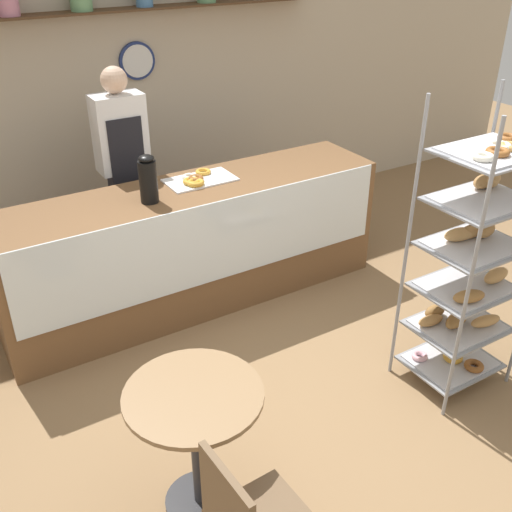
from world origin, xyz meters
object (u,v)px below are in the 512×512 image
person_worker (124,170)px  coffee_carafe (148,179)px  pastry_rack (470,265)px  donut_tray_counter (197,179)px  cafe_table (195,423)px

person_worker → coffee_carafe: bearing=-95.6°
pastry_rack → donut_tray_counter: pastry_rack is taller
person_worker → donut_tray_counter: person_worker is taller
cafe_table → donut_tray_counter: (0.93, 1.81, 0.43)m
pastry_rack → donut_tray_counter: bearing=117.9°
pastry_rack → cafe_table: 1.90m
coffee_carafe → donut_tray_counter: size_ratio=0.66×
pastry_rack → person_worker: (-1.31, 2.31, 0.12)m
pastry_rack → cafe_table: bearing=-179.0°
pastry_rack → person_worker: bearing=119.6°
coffee_carafe → donut_tray_counter: coffee_carafe is taller
cafe_table → coffee_carafe: coffee_carafe is taller
coffee_carafe → donut_tray_counter: (0.44, 0.16, -0.15)m
pastry_rack → cafe_table: (-1.87, -0.03, -0.29)m
person_worker → coffee_carafe: size_ratio=5.18×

